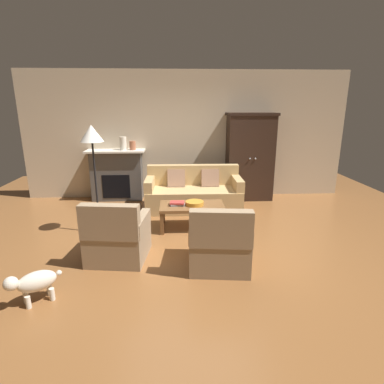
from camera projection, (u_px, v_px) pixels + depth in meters
name	position (u px, v px, depth m)	size (l,w,h in m)	color
ground_plane	(192.00, 240.00, 4.95)	(9.60, 9.60, 0.00)	brown
back_wall	(186.00, 135.00, 7.01)	(7.20, 0.10, 2.80)	beige
fireplace	(117.00, 175.00, 6.92)	(1.26, 0.48, 1.12)	#4C4947
armoire	(250.00, 157.00, 6.89)	(1.06, 0.57, 1.90)	black
couch	(194.00, 194.00, 6.37)	(1.93, 0.88, 0.86)	tan
coffee_table	(192.00, 208.00, 5.34)	(1.10, 0.60, 0.42)	brown
fruit_bowl	(195.00, 203.00, 5.32)	(0.31, 0.31, 0.07)	orange
book_stack	(177.00, 204.00, 5.30)	(0.26, 0.19, 0.06)	gray
mantel_vase_cream	(123.00, 143.00, 6.72)	(0.15, 0.15, 0.28)	beige
mantel_vase_terracotta	(133.00, 145.00, 6.74)	(0.13, 0.13, 0.19)	#A86042
armchair_near_left	(117.00, 238.00, 4.27)	(0.86, 0.86, 0.88)	#997F60
armchair_near_right	(220.00, 245.00, 4.06)	(0.85, 0.85, 0.88)	#997F60
floor_lamp	(92.00, 140.00, 4.81)	(0.36, 0.36, 1.78)	black
dog	(34.00, 283.00, 3.33)	(0.50, 0.40, 0.39)	beige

